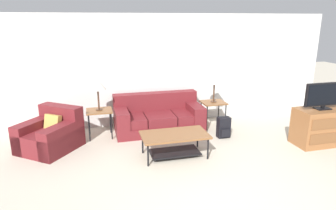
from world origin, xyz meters
name	(u,v)px	position (x,y,z in m)	size (l,w,h in m)	color
wall_back	(162,70)	(0.00, 3.80, 1.30)	(8.61, 0.06, 2.60)	silver
couch	(158,118)	(-0.23, 3.23, 0.29)	(1.97, 0.94, 0.82)	maroon
armchair	(51,135)	(-2.49, 2.75, 0.29)	(1.35, 1.36, 0.80)	maroon
coffee_table	(175,140)	(-0.24, 1.82, 0.33)	(1.23, 0.67, 0.44)	brown
side_table_left	(99,113)	(-1.53, 3.14, 0.54)	(0.54, 0.47, 0.61)	brown
side_table_right	(213,105)	(1.08, 3.14, 0.54)	(0.54, 0.47, 0.61)	brown
table_lamp_left	(98,85)	(-1.53, 3.14, 1.15)	(0.35, 0.35, 0.67)	#472D1E
table_lamp_right	(214,79)	(1.08, 3.14, 1.15)	(0.35, 0.35, 0.67)	#472D1E
tv_console	(320,127)	(2.76, 1.63, 0.37)	(1.00, 0.57, 0.75)	#935B33
television	(324,95)	(2.76, 1.63, 1.03)	(0.85, 0.20, 0.53)	black
backpack	(224,128)	(1.04, 2.45, 0.22)	(0.27, 0.25, 0.45)	black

